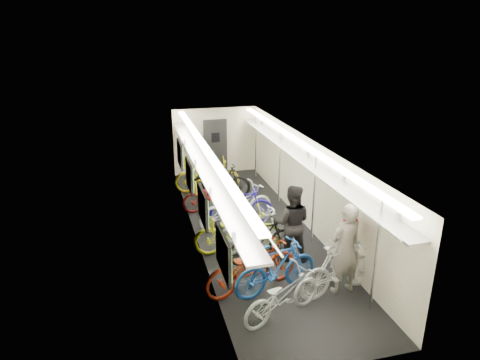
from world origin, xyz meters
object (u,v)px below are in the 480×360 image
passenger_near (345,249)px  backpack (350,228)px  passenger_mid (292,223)px  bicycle_0 (283,295)px  bicycle_1 (276,268)px

passenger_near → backpack: 0.45m
backpack → passenger_near: bearing=-143.9°
passenger_near → passenger_mid: (-0.55, 1.49, -0.06)m
bicycle_0 → passenger_mid: 2.21m
bicycle_0 → passenger_near: bearing=-94.2°
bicycle_0 → bicycle_1: size_ratio=0.95×
passenger_mid → bicycle_1: bearing=79.6°
backpack → bicycle_1: bearing=164.4°
bicycle_1 → backpack: (1.52, -0.05, 0.72)m
bicycle_1 → backpack: 1.68m
bicycle_0 → bicycle_1: 0.79m
bicycle_0 → passenger_mid: size_ratio=0.98×
bicycle_1 → passenger_near: passenger_near is taller
bicycle_1 → backpack: size_ratio=4.91×
passenger_mid → backpack: 1.51m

